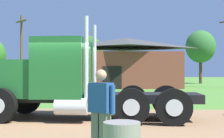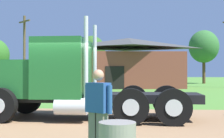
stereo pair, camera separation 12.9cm
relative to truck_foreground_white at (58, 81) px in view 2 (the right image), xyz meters
The scene contains 8 objects.
ground_plane 1.33m from the truck_foreground_white, 57.28° to the right, with size 200.00×200.00×0.00m, color #4B7F30.
dirt_track 1.32m from the truck_foreground_white, 57.28° to the right, with size 120.00×6.04×0.01m, color #936E4C.
truck_foreground_white is the anchor object (origin of this frame).
visitor_walking_mid 4.86m from the truck_foreground_white, 66.73° to the right, with size 0.56×0.45×1.63m.
shed_building 21.91m from the truck_foreground_white, 84.27° to the left, with size 11.91×7.49×5.24m.
utility_pole_near 23.18m from the truck_foreground_white, 112.70° to the left, with size 1.72×1.58×7.64m.
tree_mid 30.24m from the truck_foreground_white, 95.43° to the left, with size 3.63×3.63×6.51m.
tree_right 37.08m from the truck_foreground_white, 69.46° to the left, with size 4.29×4.29×7.74m.
Camera 2 is at (2.41, -10.07, 1.57)m, focal length 48.78 mm.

